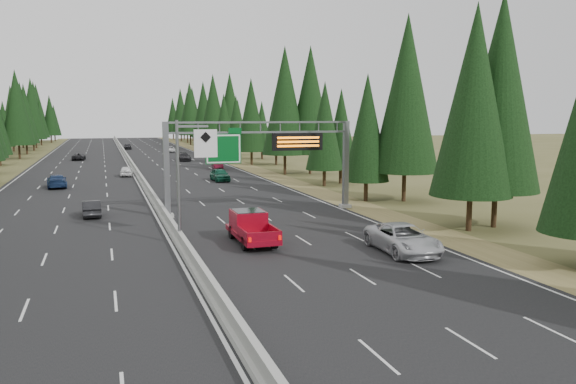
% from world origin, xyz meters
% --- Properties ---
extents(road, '(32.00, 260.00, 0.08)m').
position_xyz_m(road, '(0.00, 80.00, 0.04)').
color(road, black).
rests_on(road, ground).
extents(shoulder_right, '(3.60, 260.00, 0.06)m').
position_xyz_m(shoulder_right, '(17.80, 80.00, 0.03)').
color(shoulder_right, olive).
rests_on(shoulder_right, ground).
extents(shoulder_left, '(3.60, 260.00, 0.06)m').
position_xyz_m(shoulder_left, '(-17.80, 80.00, 0.03)').
color(shoulder_left, '#4C4A23').
rests_on(shoulder_left, ground).
extents(median_barrier, '(0.70, 260.00, 0.85)m').
position_xyz_m(median_barrier, '(0.00, 80.00, 0.41)').
color(median_barrier, gray).
rests_on(median_barrier, road).
extents(sign_gantry, '(16.75, 0.98, 7.80)m').
position_xyz_m(sign_gantry, '(8.92, 34.88, 5.27)').
color(sign_gantry, slate).
rests_on(sign_gantry, road).
extents(hov_sign_pole, '(2.80, 0.50, 8.00)m').
position_xyz_m(hov_sign_pole, '(0.58, 24.97, 4.72)').
color(hov_sign_pole, slate).
rests_on(hov_sign_pole, road).
extents(tree_row_right, '(12.30, 243.40, 18.87)m').
position_xyz_m(tree_row_right, '(21.86, 65.13, 9.49)').
color(tree_row_right, black).
rests_on(tree_row_right, ground).
extents(silver_minivan, '(3.12, 6.31, 1.72)m').
position_xyz_m(silver_minivan, '(12.61, 18.41, 0.94)').
color(silver_minivan, '#B6B6BB').
rests_on(silver_minivan, road).
extents(red_pickup, '(2.21, 6.18, 2.02)m').
position_xyz_m(red_pickup, '(4.53, 24.23, 1.20)').
color(red_pickup, black).
rests_on(red_pickup, road).
extents(car_ahead_green, '(2.06, 4.82, 1.62)m').
position_xyz_m(car_ahead_green, '(9.59, 59.26, 0.89)').
color(car_ahead_green, '#114C35').
rests_on(car_ahead_green, road).
extents(car_ahead_dkred, '(1.84, 4.32, 1.39)m').
position_xyz_m(car_ahead_dkred, '(12.35, 74.80, 0.77)').
color(car_ahead_dkred, '#580C1E').
rests_on(car_ahead_dkred, road).
extents(car_ahead_dkgrey, '(2.23, 5.18, 1.49)m').
position_xyz_m(car_ahead_dkgrey, '(9.65, 93.01, 0.82)').
color(car_ahead_dkgrey, black).
rests_on(car_ahead_dkgrey, road).
extents(car_ahead_white, '(2.45, 4.84, 1.31)m').
position_xyz_m(car_ahead_white, '(10.19, 119.61, 0.74)').
color(car_ahead_white, white).
rests_on(car_ahead_white, road).
extents(car_ahead_far, '(1.90, 4.39, 1.48)m').
position_xyz_m(car_ahead_far, '(1.50, 133.92, 0.82)').
color(car_ahead_far, black).
rests_on(car_ahead_far, road).
extents(car_onc_near, '(1.62, 4.12, 1.34)m').
position_xyz_m(car_onc_near, '(-5.60, 37.47, 0.75)').
color(car_onc_near, black).
rests_on(car_onc_near, road).
extents(car_onc_blue, '(2.57, 5.40, 1.52)m').
position_xyz_m(car_onc_blue, '(-9.70, 58.61, 0.84)').
color(car_onc_blue, navy).
rests_on(car_onc_blue, road).
extents(car_onc_white, '(2.01, 4.23, 1.40)m').
position_xyz_m(car_onc_white, '(-1.50, 69.01, 0.78)').
color(car_onc_white, white).
rests_on(car_onc_white, road).
extents(car_onc_far, '(2.48, 4.91, 1.33)m').
position_xyz_m(car_onc_far, '(-8.78, 101.26, 0.74)').
color(car_onc_far, black).
rests_on(car_onc_far, road).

